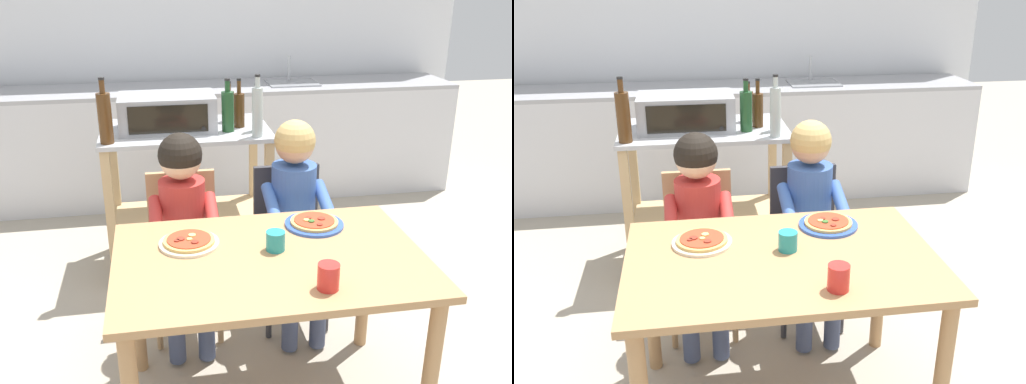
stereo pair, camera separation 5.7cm
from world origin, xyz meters
TOP-DOWN VIEW (x-y plane):
  - ground_plane at (0.00, 1.15)m, footprint 11.50×11.50m
  - back_wall_tiled at (0.00, 2.94)m, footprint 4.44×0.12m
  - kitchen_counter at (0.00, 2.53)m, footprint 4.00×0.60m
  - kitchen_island_cart at (-0.23, 1.37)m, footprint 0.99×0.62m
  - toaster_oven at (-0.33, 1.37)m, footprint 0.55×0.35m
  - bottle_dark_olive_oil at (0.05, 1.50)m, footprint 0.06×0.06m
  - bottle_brown_beer at (0.18, 1.25)m, footprint 0.05×0.05m
  - bottle_tall_green_wine at (0.16, 1.13)m, footprint 0.06×0.06m
  - bottle_squat_spirits at (-0.67, 1.14)m, footprint 0.08×0.08m
  - bottle_clear_vinegar at (0.09, 1.36)m, footprint 0.06×0.06m
  - bottle_slim_sauce at (0.01, 1.27)m, footprint 0.07×0.07m
  - dining_table at (0.00, 0.00)m, footprint 1.20×0.80m
  - dining_chair_left at (-0.30, 0.68)m, footprint 0.36×0.36m
  - dining_chair_right at (0.24, 0.67)m, footprint 0.36×0.36m
  - child_in_red_shirt at (-0.30, 0.56)m, footprint 0.32×0.42m
  - child_in_blue_striped_shirt at (0.24, 0.56)m, footprint 0.32×0.42m
  - pizza_plate_cream at (-0.30, 0.15)m, footprint 0.24×0.24m
  - pizza_plate_blue_rimmed at (0.24, 0.24)m, footprint 0.25×0.25m
  - drinking_cup_red at (0.15, -0.27)m, footprint 0.08×0.08m
  - drinking_cup_teal at (0.03, 0.05)m, footprint 0.08×0.08m

SIDE VIEW (x-z plane):
  - ground_plane at x=0.00m, z-range 0.00..0.00m
  - kitchen_counter at x=0.00m, z-range -0.10..1.00m
  - dining_chair_left at x=-0.30m, z-range 0.07..0.89m
  - dining_chair_right at x=0.24m, z-range 0.07..0.89m
  - kitchen_island_cart at x=-0.23m, z-range 0.15..1.03m
  - dining_table at x=0.00m, z-range 0.25..0.98m
  - child_in_red_shirt at x=-0.30m, z-range 0.17..1.21m
  - child_in_blue_striped_shirt at x=0.24m, z-range 0.16..1.24m
  - pizza_plate_blue_rimmed at x=0.24m, z-range 0.72..0.75m
  - pizza_plate_cream at x=-0.30m, z-range 0.72..0.75m
  - drinking_cup_teal at x=0.03m, z-range 0.72..0.80m
  - drinking_cup_red at x=0.15m, z-range 0.72..0.82m
  - bottle_dark_olive_oil at x=0.05m, z-range 0.85..1.10m
  - toaster_oven at x=-0.33m, z-range 0.88..1.08m
  - bottle_brown_beer at x=0.18m, z-range 0.85..1.12m
  - bottle_clear_vinegar at x=0.09m, z-range 0.84..1.13m
  - bottle_slim_sauce at x=0.01m, z-range 0.85..1.15m
  - bottle_squat_spirits at x=-0.67m, z-range 0.84..1.20m
  - bottle_tall_green_wine at x=0.16m, z-range 0.85..1.20m
  - back_wall_tiled at x=0.00m, z-range 0.00..2.70m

